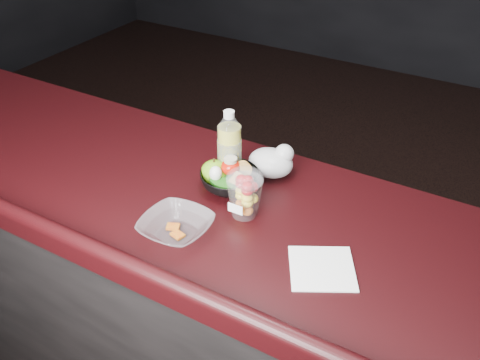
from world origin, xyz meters
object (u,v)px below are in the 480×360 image
fruit_cup (245,192)px  takeout_bowl (176,227)px  green_apple (214,172)px  lemonade_bottle (230,150)px  snack_bowl (229,179)px

fruit_cup → takeout_bowl: fruit_cup is taller
green_apple → lemonade_bottle: bearing=73.4°
lemonade_bottle → green_apple: bearing=-106.6°
fruit_cup → green_apple: fruit_cup is taller
lemonade_bottle → snack_bowl: 0.09m
fruit_cup → green_apple: (-0.16, 0.09, -0.04)m
fruit_cup → snack_bowl: fruit_cup is taller
green_apple → snack_bowl: bearing=1.7°
snack_bowl → fruit_cup: bearing=-40.7°
snack_bowl → takeout_bowl: (-0.01, -0.26, -0.01)m
lemonade_bottle → green_apple: size_ratio=2.55×
lemonade_bottle → takeout_bowl: (0.02, -0.32, -0.07)m
lemonade_bottle → green_apple: lemonade_bottle is taller
snack_bowl → lemonade_bottle: bearing=120.0°
green_apple → snack_bowl: 0.05m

